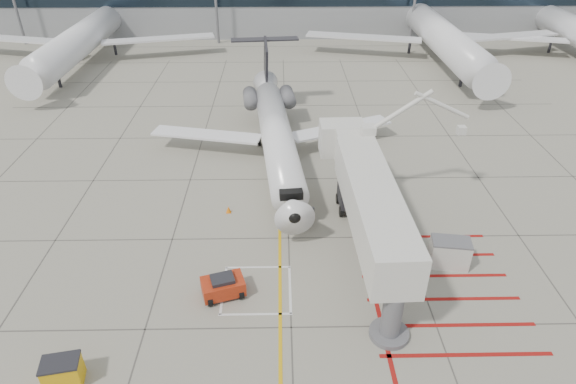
{
  "coord_description": "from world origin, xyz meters",
  "views": [
    {
      "loc": [
        -0.5,
        -22.34,
        20.35
      ],
      "look_at": [
        0.0,
        6.0,
        2.5
      ],
      "focal_mm": 30.0,
      "sensor_mm": 36.0,
      "label": 1
    }
  ],
  "objects_px": {
    "regional_jet": "(279,130)",
    "jet_bridge": "(372,212)",
    "pushback_tug": "(223,286)",
    "spill_bin": "(63,372)"
  },
  "relations": [
    {
      "from": "jet_bridge",
      "to": "regional_jet",
      "type": "bearing_deg",
      "value": 113.97
    },
    {
      "from": "jet_bridge",
      "to": "spill_bin",
      "type": "relative_size",
      "value": 10.74
    },
    {
      "from": "pushback_tug",
      "to": "jet_bridge",
      "type": "bearing_deg",
      "value": 1.57
    },
    {
      "from": "regional_jet",
      "to": "pushback_tug",
      "type": "distance_m",
      "value": 15.5
    },
    {
      "from": "pushback_tug",
      "to": "spill_bin",
      "type": "relative_size",
      "value": 1.42
    },
    {
      "from": "spill_bin",
      "to": "regional_jet",
      "type": "bearing_deg",
      "value": 52.89
    },
    {
      "from": "regional_jet",
      "to": "jet_bridge",
      "type": "distance_m",
      "value": 13.04
    },
    {
      "from": "spill_bin",
      "to": "jet_bridge",
      "type": "bearing_deg",
      "value": 18.71
    },
    {
      "from": "regional_jet",
      "to": "jet_bridge",
      "type": "relative_size",
      "value": 1.56
    },
    {
      "from": "jet_bridge",
      "to": "pushback_tug",
      "type": "bearing_deg",
      "value": -162.85
    }
  ]
}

